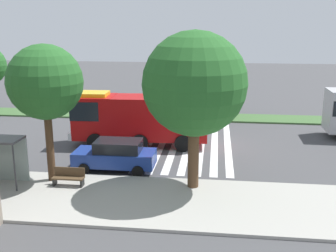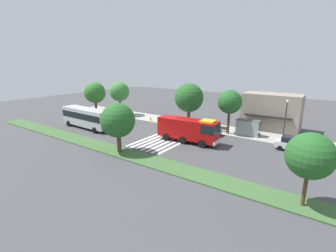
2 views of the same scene
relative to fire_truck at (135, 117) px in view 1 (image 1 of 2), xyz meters
The scene contains 10 objects.
ground_plane 5.51m from the fire_truck, behind, with size 120.00×120.00×0.00m, color #424244.
sidewalk 10.39m from the fire_truck, 119.99° to the left, with size 60.00×5.56×0.14m, color #9E9B93.
median_strip 10.34m from the fire_truck, 120.15° to the right, with size 60.00×3.00×0.14m, color #3D6033.
crosswalk 4.11m from the fire_truck, behind, with size 5.85×12.02×0.01m.
fire_truck is the anchor object (origin of this frame).
parked_car_west 4.99m from the fire_truck, 87.95° to the left, with size 4.57×2.11×1.75m.
bench_near_shelter 8.02m from the fire_truck, 75.96° to the left, with size 1.60×0.50×0.90m.
sidewalk_tree_center 8.93m from the fire_truck, 121.54° to the left, with size 5.02×5.02×7.71m.
sidewalk_tree_east 8.36m from the fire_truck, 66.66° to the left, with size 3.76×3.76×7.03m.
median_tree_far_west 10.49m from the fire_truck, 121.00° to the right, with size 4.33×4.33×6.28m.
Camera 1 is at (-0.26, 26.64, 8.11)m, focal length 43.15 mm.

